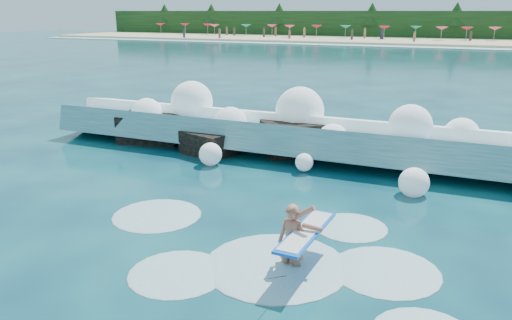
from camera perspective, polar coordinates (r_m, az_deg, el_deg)
The scene contains 11 objects.
ground at distance 12.48m, azimuth -10.11°, elevation -6.92°, with size 200.00×200.00×0.00m, color #07243C.
beach at distance 87.81m, azimuth 19.77°, elevation 12.61°, with size 140.00×20.00×0.40m, color tan.
wet_band at distance 76.88m, azimuth 19.09°, elevation 12.11°, with size 140.00×5.00×0.08m, color silver.
treeline at distance 97.69m, azimuth 20.38°, elevation 14.23°, with size 140.00×4.00×5.00m, color black.
breaking_wave at distance 17.75m, azimuth 6.40°, elevation 2.43°, with size 20.12×3.06×1.73m.
rock_cluster at distance 18.80m, azimuth -5.25°, elevation 2.72°, with size 8.29×3.31×1.36m.
surfer_with_board at distance 9.98m, azimuth 4.46°, elevation -9.18°, with size 0.89×2.81×1.61m.
wave_spray at distance 17.74m, azimuth 5.47°, elevation 4.47°, with size 14.99×4.74×2.37m.
surf_foam at distance 10.61m, azimuth 1.92°, elevation -11.08°, with size 8.70×5.43×0.15m.
beach_umbrellas at distance 89.93m, azimuth 20.06°, elevation 13.97°, with size 111.19×6.90×0.50m.
beachgoers at distance 85.95m, azimuth 19.87°, elevation 13.17°, with size 104.37×13.44×1.92m.
Camera 1 is at (6.49, -9.45, 4.93)m, focal length 35.00 mm.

